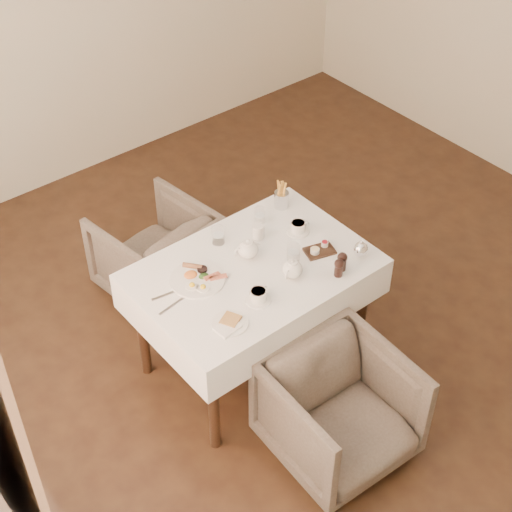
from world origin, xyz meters
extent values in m
plane|color=black|center=(0.00, 0.00, 0.00)|extent=(5.00, 5.00, 0.00)
cube|color=black|center=(-0.58, 0.06, 0.72)|extent=(1.20, 0.80, 0.04)
cube|color=white|center=(-0.58, 0.06, 0.64)|extent=(1.28, 0.88, 0.23)
cylinder|color=black|center=(-1.12, 0.40, 0.35)|extent=(0.06, 0.06, 0.70)
cylinder|color=black|center=(-0.04, 0.40, 0.35)|extent=(0.06, 0.06, 0.70)
cylinder|color=black|center=(-1.12, -0.28, 0.35)|extent=(0.06, 0.06, 0.70)
cylinder|color=black|center=(-0.04, -0.28, 0.35)|extent=(0.06, 0.06, 0.70)
imported|color=#493F36|center=(-0.62, -0.71, 0.32)|extent=(0.71, 0.73, 0.63)
imported|color=#493F36|center=(-0.65, 0.96, 0.30)|extent=(0.73, 0.74, 0.61)
cylinder|color=white|center=(-0.87, 0.17, 0.76)|extent=(0.30, 0.30, 0.01)
ellipsoid|color=orange|center=(-0.88, 0.21, 0.78)|extent=(0.07, 0.07, 0.03)
cylinder|color=brown|center=(-0.84, 0.26, 0.78)|extent=(0.09, 0.10, 0.03)
cylinder|color=black|center=(-0.81, 0.20, 0.77)|extent=(0.06, 0.06, 0.02)
cube|color=maroon|center=(-0.79, 0.11, 0.77)|extent=(0.10, 0.07, 0.01)
ellipsoid|color=#264C19|center=(-0.84, 0.16, 0.77)|extent=(0.06, 0.05, 0.02)
cylinder|color=white|center=(-0.94, -0.20, 0.76)|extent=(0.18, 0.18, 0.01)
cube|color=olive|center=(-0.93, -0.19, 0.77)|extent=(0.12, 0.12, 0.01)
cube|color=white|center=(-0.97, -0.22, 0.77)|extent=(0.13, 0.10, 0.02)
cylinder|color=white|center=(-0.39, 0.24, 0.80)|extent=(0.08, 0.08, 0.08)
cylinder|color=white|center=(-0.72, -0.16, 0.76)|extent=(0.14, 0.14, 0.01)
cylinder|color=white|center=(-0.72, -0.16, 0.79)|extent=(0.10, 0.10, 0.06)
cylinder|color=#AF734F|center=(-0.72, -0.16, 0.82)|extent=(0.08, 0.08, 0.00)
cylinder|color=white|center=(-0.19, 0.14, 0.76)|extent=(0.13, 0.13, 0.01)
cylinder|color=white|center=(-0.19, 0.14, 0.79)|extent=(0.11, 0.11, 0.06)
cylinder|color=#AF734F|center=(-0.19, 0.14, 0.82)|extent=(0.08, 0.08, 0.00)
cylinder|color=silver|center=(-0.60, 0.35, 0.81)|extent=(0.09, 0.09, 0.10)
cylinder|color=silver|center=(-0.37, -0.03, 0.81)|extent=(0.08, 0.08, 0.10)
cylinder|color=silver|center=(-0.30, 0.35, 0.80)|extent=(0.08, 0.08, 0.09)
cube|color=black|center=(-0.21, -0.07, 0.76)|extent=(0.19, 0.15, 0.01)
cylinder|color=white|center=(-0.25, -0.07, 0.78)|extent=(0.05, 0.05, 0.03)
cylinder|color=maroon|center=(-0.16, -0.06, 0.78)|extent=(0.04, 0.04, 0.03)
cylinder|color=silver|center=(-0.10, 0.38, 0.81)|extent=(0.09, 0.09, 0.10)
cube|color=silver|center=(-1.05, 0.17, 0.76)|extent=(0.21, 0.05, 0.00)
cube|color=silver|center=(-1.08, 0.09, 0.76)|extent=(0.19, 0.04, 0.00)
camera|label=1|loc=(-2.57, -2.41, 3.58)|focal=55.00mm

